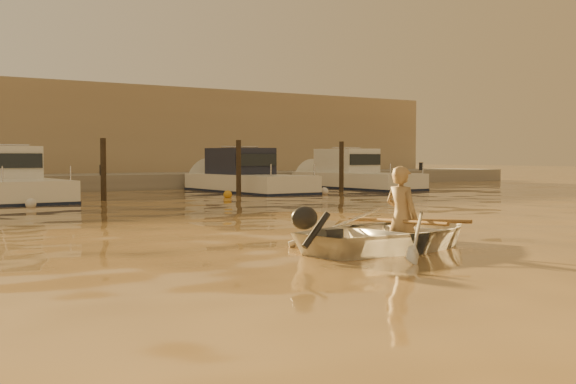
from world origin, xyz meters
TOP-DOWN VIEW (x-y plane):
  - ground_plane at (0.00, 0.00)m, footprint 160.00×160.00m
  - dinghy at (-0.65, -0.36)m, footprint 3.81×2.95m
  - person at (-0.55, -0.35)m, footprint 0.45×0.62m
  - outboard_motor at (-2.13, -0.57)m, footprint 0.95×0.52m
  - oar_port at (-0.40, -0.33)m, footprint 0.77×2.00m
  - oar_starboard at (-0.60, -0.35)m, footprint 0.14×2.10m
  - moored_boat_2 at (-2.60, 16.00)m, footprint 2.39×7.98m
  - moored_boat_4 at (6.54, 16.00)m, footprint 2.39×7.33m
  - moored_boat_5 at (12.06, 16.00)m, footprint 2.23×7.50m
  - piling_2 at (-0.20, 13.80)m, footprint 0.18×0.18m
  - piling_3 at (4.80, 13.80)m, footprint 0.18×0.18m
  - piling_4 at (9.50, 13.80)m, footprint 0.18×0.18m
  - fender_c at (-2.93, 12.03)m, footprint 0.30×0.30m
  - fender_d at (3.92, 13.03)m, footprint 0.30×0.30m
  - fender_e at (8.10, 13.06)m, footprint 0.30×0.30m
  - quay at (0.00, 21.50)m, footprint 52.00×4.00m
  - waterfront_building at (0.00, 27.00)m, footprint 46.00×7.00m

SIDE VIEW (x-z plane):
  - ground_plane at x=0.00m, z-range 0.00..0.00m
  - fender_c at x=-2.93m, z-range -0.05..0.25m
  - fender_d at x=3.92m, z-range -0.05..0.25m
  - fender_e at x=8.10m, z-range -0.05..0.25m
  - quay at x=0.00m, z-range -0.35..0.65m
  - dinghy at x=-0.65m, z-range -0.12..0.60m
  - outboard_motor at x=-2.13m, z-range -0.07..0.63m
  - oar_port at x=-0.40m, z-range 0.35..0.49m
  - oar_starboard at x=-0.60m, z-range 0.35..0.49m
  - person at x=-0.55m, z-range -0.30..1.27m
  - moored_boat_2 at x=-2.60m, z-range -0.25..1.50m
  - moored_boat_4 at x=6.54m, z-range -0.25..1.50m
  - moored_boat_5 at x=12.06m, z-range -0.25..1.50m
  - piling_2 at x=-0.20m, z-range -0.20..2.00m
  - piling_3 at x=4.80m, z-range -0.20..2.00m
  - piling_4 at x=9.50m, z-range -0.20..2.00m
  - waterfront_building at x=0.00m, z-range 0.00..4.80m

